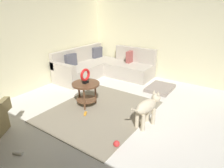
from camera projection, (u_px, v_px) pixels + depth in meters
The scene contains 12 objects.
ground_plane at pixel (125, 127), 3.67m from camera, with size 6.00×6.00×0.10m, color silver.
wall_back at pixel (22, 39), 4.70m from camera, with size 6.00×0.12×2.70m, color beige.
wall_right at pixel (180, 35), 5.41m from camera, with size 0.12×6.00×2.70m, color beige.
area_rug at pixel (100, 111), 4.14m from camera, with size 2.30×1.90×0.01m, color gray.
sectional_couch at pixel (103, 67), 6.13m from camera, with size 2.20×2.25×0.88m.
side_table at pixel (86, 88), 4.23m from camera, with size 0.60×0.60×0.54m.
torus_sculpture at pixel (85, 76), 4.12m from camera, with size 0.28×0.08×0.33m.
dog_bed_mat at pixel (160, 88), 5.20m from camera, with size 0.80×0.60×0.09m, color gray.
dog at pixel (147, 107), 3.53m from camera, with size 0.84×0.32×0.63m.
dog_toy_ball at pixel (117, 144), 3.08m from camera, with size 0.10×0.10×0.10m, color red.
dog_toy_rope at pixel (18, 153), 2.92m from camera, with size 0.05×0.05×0.15m, color silver.
dog_toy_bone at pixel (85, 113), 3.99m from camera, with size 0.18×0.06×0.06m, color orange.
Camera 1 is at (-2.70, -1.56, 2.08)m, focal length 31.15 mm.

